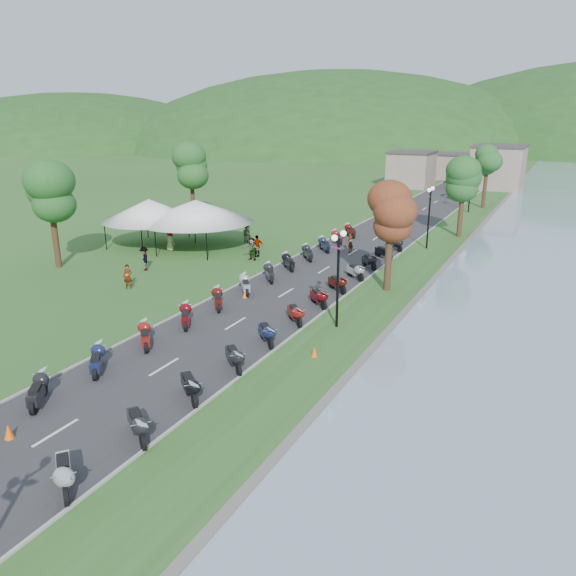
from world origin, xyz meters
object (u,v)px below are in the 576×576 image
at_px(pedestrian_c, 145,270).
at_px(pedestrian_a, 129,288).
at_px(pedestrian_b, 247,242).
at_px(vendor_tent_main, 196,224).

bearing_deg(pedestrian_c, pedestrian_a, -19.39).
distance_m(pedestrian_a, pedestrian_c, 4.39).
height_order(pedestrian_b, pedestrian_c, pedestrian_c).
bearing_deg(pedestrian_a, pedestrian_b, 65.17).
xyz_separation_m(pedestrian_a, pedestrian_b, (-0.07, 14.93, 0.00)).
bearing_deg(vendor_tent_main, pedestrian_c, -84.14).
height_order(vendor_tent_main, pedestrian_b, vendor_tent_main).
relative_size(pedestrian_b, pedestrian_c, 0.89).
bearing_deg(pedestrian_a, pedestrian_c, 91.68).
distance_m(pedestrian_a, pedestrian_b, 14.93).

